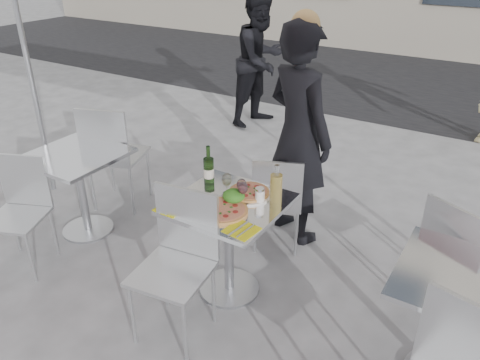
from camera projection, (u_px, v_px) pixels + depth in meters
The scene contains 24 objects.
ground at pixel (229, 289), 3.48m from camera, with size 80.00×80.00×0.00m, color slate.
street_asphalt at pixel (426, 83), 8.38m from camera, with size 24.00×5.00×0.00m, color black.
main_table at pixel (229, 228), 3.23m from camera, with size 0.72×0.72×0.75m.
side_table_left at pixel (79, 176), 3.93m from camera, with size 0.72×0.72×0.75m.
side_table_right at pixel (461, 309), 2.53m from camera, with size 0.72×0.72×0.75m.
chair_far at pixel (277, 196), 3.70m from camera, with size 0.51×0.52×0.85m.
chair_near at pixel (179, 252), 2.92m from camera, with size 0.50×0.51×0.97m.
side_chair_lfar at pixel (112, 150), 4.25m from camera, with size 0.60×0.61×1.03m.
side_chair_lnear at pixel (21, 203), 3.58m from camera, with size 0.53×0.53×0.88m.
side_chair_rfar at pixel (457, 254), 2.96m from camera, with size 0.56×0.57×0.92m.
woman_diner at pixel (299, 136), 3.74m from camera, with size 0.67×0.44×1.83m, color black.
pedestrian_a at pixel (261, 60), 6.21m from camera, with size 0.85×0.66×1.75m, color black.
pizza_near at pixel (223, 210), 3.01m from camera, with size 0.33×0.33×0.02m.
pizza_far at pixel (249, 193), 3.21m from camera, with size 0.32×0.32×0.03m.
salad_plate at pixel (234, 197), 3.12m from camera, with size 0.22×0.22×0.09m.
wine_bottle at pixel (209, 170), 3.31m from camera, with size 0.07×0.08×0.29m.
carafe at pixel (276, 189), 3.05m from camera, with size 0.08×0.08×0.29m.
sugar_shaker at pixel (260, 195), 3.10m from camera, with size 0.06×0.06×0.11m.
wineglass_white_a at pixel (227, 179), 3.18m from camera, with size 0.07×0.07×0.16m.
wineglass_white_b at pixel (227, 181), 3.16m from camera, with size 0.07×0.07×0.16m.
wineglass_red_a at pixel (242, 185), 3.11m from camera, with size 0.07×0.07×0.16m.
wineglass_red_b at pixel (243, 189), 3.07m from camera, with size 0.07×0.07×0.16m.
napkin_left at pixel (171, 208), 3.05m from camera, with size 0.19×0.20×0.01m.
napkin_right at pixel (242, 230), 2.83m from camera, with size 0.20×0.20×0.01m.
Camera 1 is at (1.49, -2.26, 2.33)m, focal length 35.00 mm.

